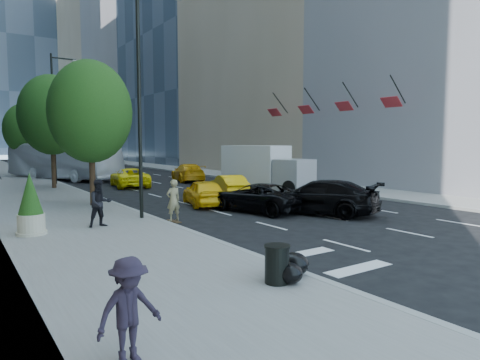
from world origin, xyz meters
TOP-DOWN VIEW (x-y plane):
  - ground at (0.00, 0.00)m, footprint 160.00×160.00m
  - sidewalk_left at (-9.00, 30.00)m, footprint 6.00×120.00m
  - sidewalk_right at (10.00, 30.00)m, footprint 4.00×120.00m
  - tower_right_mid at (22.00, 74.00)m, footprint 20.00×24.00m
  - tower_right_far at (22.00, 98.00)m, footprint 20.00×24.00m
  - lamp_near at (-6.32, 4.00)m, footprint 2.13×0.22m
  - lamp_far at (-6.32, 22.00)m, footprint 2.13×0.22m
  - tree_near at (-7.20, 9.00)m, footprint 4.20×4.20m
  - tree_mid at (-7.20, 19.00)m, footprint 4.50×4.50m
  - tree_far at (-7.20, 32.00)m, footprint 3.90×3.90m
  - traffic_signal at (-6.40, 40.00)m, footprint 2.48×0.53m
  - facade_flags at (10.64, 10.00)m, footprint 1.85×13.30m
  - skateboarder at (-5.60, 2.69)m, footprint 0.67×0.48m
  - black_sedan_lincoln at (-0.79, 3.30)m, footprint 3.54×5.48m
  - black_sedan_mercedes at (1.20, 1.00)m, footprint 4.47×6.11m
  - taxi_a at (-2.00, 6.50)m, footprint 2.73×4.49m
  - taxi_b at (1.20, 9.00)m, footprint 2.44×4.36m
  - taxi_c at (-2.00, 18.00)m, footprint 3.19×5.46m
  - taxi_d at (3.82, 19.64)m, footprint 3.39×5.64m
  - city_bus at (-4.80, 27.42)m, footprint 7.93×12.74m
  - box_truck at (4.93, 10.05)m, footprint 3.83×7.00m
  - pedestrian_a at (-8.56, 3.02)m, footprint 0.94×0.75m
  - pedestrian_c at (-11.20, -7.59)m, footprint 1.13×0.76m
  - trash_can at (-7.08, -6.00)m, footprint 0.57×0.57m
  - planter_shrub at (-11.00, 3.00)m, footprint 0.93×0.93m
  - garbage_bags at (-6.55, -5.96)m, footprint 1.15×1.11m

SIDE VIEW (x-z plane):
  - ground at x=0.00m, z-range 0.00..0.00m
  - sidewalk_left at x=-9.00m, z-range 0.00..0.15m
  - sidewalk_right at x=10.00m, z-range 0.00..0.15m
  - garbage_bags at x=-6.55m, z-range 0.14..0.70m
  - trash_can at x=-7.08m, z-range 0.15..1.01m
  - taxi_b at x=1.20m, z-range 0.00..1.36m
  - black_sedan_lincoln at x=-0.79m, z-range 0.00..1.40m
  - taxi_a at x=-2.00m, z-range 0.00..1.43m
  - taxi_c at x=-2.00m, z-range 0.00..1.43m
  - taxi_d at x=3.82m, z-range 0.00..1.53m
  - black_sedan_mercedes at x=1.20m, z-range 0.00..1.64m
  - skateboarder at x=-5.60m, z-range 0.00..1.75m
  - pedestrian_c at x=-11.20m, z-range 0.15..1.77m
  - pedestrian_a at x=-8.56m, z-range 0.15..2.00m
  - planter_shrub at x=-11.00m, z-range 0.10..2.32m
  - box_truck at x=4.93m, z-range 0.03..3.20m
  - city_bus at x=-4.80m, z-range 0.00..3.52m
  - traffic_signal at x=-6.40m, z-range 1.63..6.83m
  - tree_far at x=-7.20m, z-range 1.16..8.09m
  - tree_near at x=-7.20m, z-range 1.24..8.70m
  - tree_mid at x=-7.20m, z-range 1.32..9.31m
  - lamp_near at x=-6.32m, z-range 0.81..10.81m
  - lamp_far at x=-6.32m, z-range 0.81..10.81m
  - facade_flags at x=10.64m, z-range 5.16..7.21m
  - tower_right_far at x=22.00m, z-range 0.00..50.00m
  - tower_right_mid at x=22.00m, z-range 0.00..65.00m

